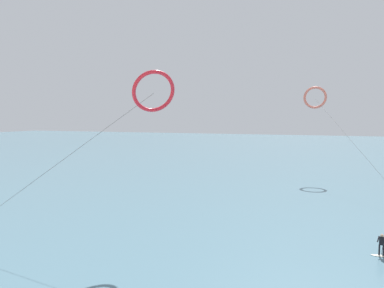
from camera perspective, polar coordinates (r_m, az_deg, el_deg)
The scene contains 4 objects.
sea_water at distance 110.51m, azimuth 15.59°, elevation -1.12°, with size 400.00×200.00×0.08m, color slate.
surfer_ivory at distance 30.29m, azimuth 28.85°, elevation -14.62°, with size 1.40×0.66×1.70m.
kite_crimson at distance 27.56m, azimuth -6.43°, elevation 8.59°, with size 17.25×8.59×14.11m.
kite_coral at distance 61.48m, azimuth 19.70°, elevation 7.22°, with size 12.55×23.13×15.59m.
Camera 1 is at (9.19, -5.04, 10.43)m, focal length 32.25 mm.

